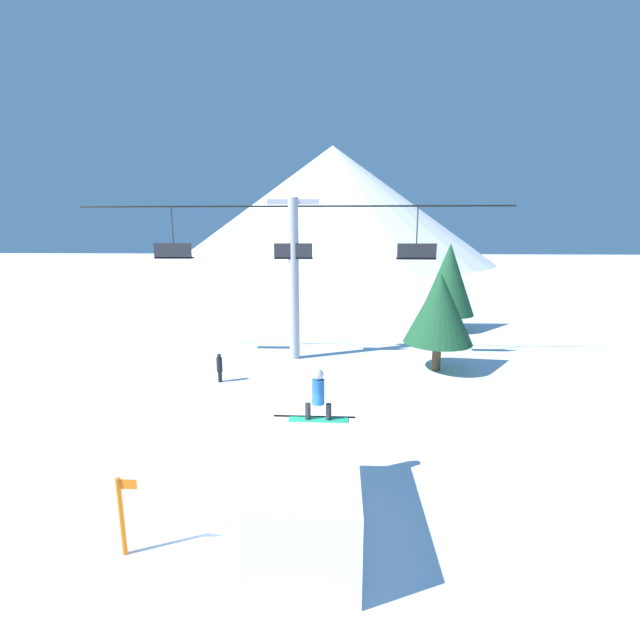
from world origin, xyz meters
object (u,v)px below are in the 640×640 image
Objects in this scene: snowboarder at (318,395)px; trail_marker at (122,514)px; distant_skier at (220,367)px; pine_tree_near at (439,309)px; snow_ramp at (309,494)px.

snowboarder is 0.87× the size of trail_marker.
snowboarder is 8.65m from distant_skier.
snowboarder reaches higher than trail_marker.
snowboarder is 10.41m from pine_tree_near.
snow_ramp is 12.12m from pine_tree_near.
distant_skier is (-9.37, -1.99, -2.17)m from pine_tree_near.
snowboarder reaches higher than distant_skier.
pine_tree_near is at bearing 65.29° from snow_ramp.
pine_tree_near reaches higher than distant_skier.
pine_tree_near is at bearing 11.98° from distant_skier.
pine_tree_near is 14.62m from trail_marker.
distant_skier is (-0.84, 9.72, -0.21)m from trail_marker.
trail_marker is (-8.53, -11.71, -1.96)m from pine_tree_near.
snow_ramp reaches higher than trail_marker.
pine_tree_near is 3.59× the size of distant_skier.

